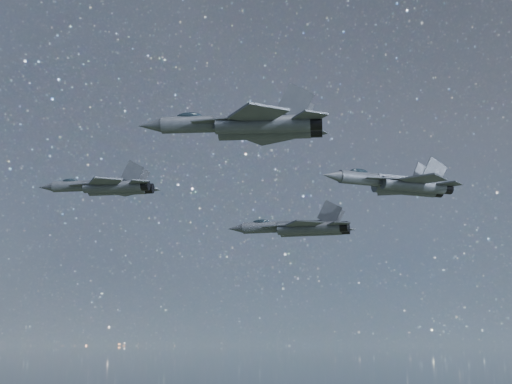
{
  "coord_description": "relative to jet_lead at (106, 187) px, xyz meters",
  "views": [
    {
      "loc": [
        5.66,
        -82.04,
        137.29
      ],
      "look_at": [
        1.16,
        1.87,
        155.47
      ],
      "focal_mm": 50.0,
      "sensor_mm": 36.0,
      "label": 1
    }
  ],
  "objects": [
    {
      "name": "jet_lead",
      "position": [
        0.0,
        0.0,
        0.0
      ],
      "size": [
        16.15,
        11.33,
        4.07
      ],
      "rotation": [
        0.0,
        0.0,
        -0.1
      ],
      "color": "#373D45"
    },
    {
      "name": "jet_slot",
      "position": [
        37.48,
        -1.6,
        -0.45
      ],
      "size": [
        18.02,
        11.82,
        4.64
      ],
      "rotation": [
        0.0,
        0.0,
        0.42
      ],
      "color": "#373D45"
    },
    {
      "name": "jet_left",
      "position": [
        25.17,
        10.62,
        -3.88
      ],
      "size": [
        18.51,
        12.74,
        4.64
      ],
      "rotation": [
        0.0,
        0.0,
        -0.19
      ],
      "color": "#373D45"
    },
    {
      "name": "jet_right",
      "position": [
        20.42,
        -29.28,
        -1.28
      ],
      "size": [
        17.07,
        12.12,
        4.34
      ],
      "rotation": [
        0.0,
        0.0,
        -0.04
      ],
      "color": "#373D45"
    }
  ]
}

